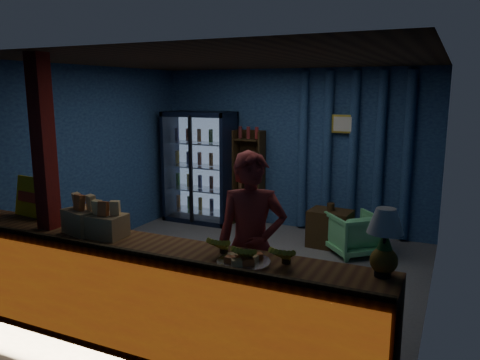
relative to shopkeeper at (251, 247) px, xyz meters
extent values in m
plane|color=#515154|center=(-0.85, 1.37, -0.87)|extent=(4.60, 4.60, 0.00)
plane|color=navy|center=(-0.85, 3.57, 0.43)|extent=(4.60, 0.00, 4.60)
plane|color=navy|center=(-0.85, -0.83, 0.43)|extent=(4.60, 0.00, 4.60)
plane|color=navy|center=(-3.15, 1.37, 0.43)|extent=(0.00, 4.40, 4.40)
plane|color=navy|center=(1.45, 1.37, 0.43)|extent=(0.00, 4.40, 4.40)
plane|color=#472D19|center=(-0.85, 1.37, 1.73)|extent=(4.60, 4.60, 0.00)
cube|color=brown|center=(-0.85, -0.53, -0.39)|extent=(4.40, 0.55, 0.95)
cube|color=red|center=(-0.85, -0.82, -0.39)|extent=(4.35, 0.02, 0.81)
cube|color=#342410|center=(-0.85, -0.80, 0.10)|extent=(4.40, 0.04, 0.04)
cube|color=maroon|center=(-1.90, -0.53, 0.43)|extent=(0.16, 0.16, 2.60)
cube|color=black|center=(-2.40, 3.49, 0.08)|extent=(1.20, 0.06, 1.90)
cube|color=black|center=(-2.97, 3.22, 0.08)|extent=(0.06, 0.60, 1.90)
cube|color=black|center=(-1.83, 3.22, 0.08)|extent=(0.06, 0.60, 1.90)
cube|color=black|center=(-2.40, 3.22, 0.99)|extent=(1.20, 0.60, 0.08)
cube|color=black|center=(-2.40, 3.22, -0.83)|extent=(1.20, 0.60, 0.08)
cube|color=#99B2D8|center=(-2.40, 3.44, 0.08)|extent=(1.08, 0.02, 1.74)
cube|color=white|center=(-2.40, 2.94, 0.08)|extent=(1.12, 0.02, 1.78)
cube|color=black|center=(-2.40, 2.92, 0.08)|extent=(0.05, 0.05, 1.80)
cube|color=silver|center=(-2.40, 3.22, -0.70)|extent=(1.08, 0.48, 0.02)
cylinder|color=#AF5D19|center=(-2.85, 3.22, -0.57)|extent=(0.07, 0.07, 0.22)
cylinder|color=#2B6F1B|center=(-2.63, 3.22, -0.57)|extent=(0.07, 0.07, 0.22)
cylinder|color=#A78219|center=(-2.40, 3.22, -0.57)|extent=(0.07, 0.07, 0.22)
cylinder|color=#18164F|center=(-2.18, 3.22, -0.57)|extent=(0.07, 0.07, 0.22)
cylinder|color=maroon|center=(-1.95, 3.22, -0.57)|extent=(0.07, 0.07, 0.22)
cube|color=silver|center=(-2.40, 3.22, -0.30)|extent=(1.08, 0.48, 0.02)
cylinder|color=#2B6F1B|center=(-2.85, 3.22, -0.17)|extent=(0.07, 0.07, 0.22)
cylinder|color=#A78219|center=(-2.63, 3.22, -0.17)|extent=(0.07, 0.07, 0.22)
cylinder|color=#18164F|center=(-2.40, 3.22, -0.17)|extent=(0.07, 0.07, 0.22)
cylinder|color=maroon|center=(-2.18, 3.22, -0.17)|extent=(0.07, 0.07, 0.22)
cylinder|color=#AF5D19|center=(-1.95, 3.22, -0.17)|extent=(0.07, 0.07, 0.22)
cube|color=silver|center=(-2.40, 3.22, 0.10)|extent=(1.08, 0.48, 0.02)
cylinder|color=#A78219|center=(-2.85, 3.22, 0.23)|extent=(0.07, 0.07, 0.22)
cylinder|color=#18164F|center=(-2.63, 3.22, 0.23)|extent=(0.07, 0.07, 0.22)
cylinder|color=maroon|center=(-2.40, 3.22, 0.23)|extent=(0.07, 0.07, 0.22)
cylinder|color=#AF5D19|center=(-2.18, 3.22, 0.23)|extent=(0.07, 0.07, 0.22)
cylinder|color=#2B6F1B|center=(-1.95, 3.22, 0.23)|extent=(0.07, 0.07, 0.22)
cube|color=silver|center=(-2.40, 3.22, 0.50)|extent=(1.08, 0.48, 0.02)
cylinder|color=#18164F|center=(-2.85, 3.22, 0.63)|extent=(0.07, 0.07, 0.22)
cylinder|color=maroon|center=(-2.63, 3.22, 0.63)|extent=(0.07, 0.07, 0.22)
cylinder|color=#AF5D19|center=(-2.40, 3.22, 0.63)|extent=(0.07, 0.07, 0.22)
cylinder|color=#2B6F1B|center=(-2.18, 3.22, 0.63)|extent=(0.07, 0.07, 0.22)
cylinder|color=#A78219|center=(-1.95, 3.22, 0.63)|extent=(0.07, 0.07, 0.22)
cube|color=#342410|center=(-1.55, 3.52, -0.07)|extent=(0.50, 0.02, 1.60)
cube|color=#342410|center=(-1.79, 3.39, -0.07)|extent=(0.03, 0.28, 1.60)
cube|color=#342410|center=(-1.32, 3.39, -0.07)|extent=(0.03, 0.28, 1.60)
cube|color=#342410|center=(-1.55, 3.39, -0.77)|extent=(0.46, 0.26, 0.02)
cube|color=#342410|center=(-1.55, 3.39, -0.32)|extent=(0.46, 0.26, 0.02)
cube|color=#342410|center=(-1.55, 3.39, 0.13)|extent=(0.46, 0.26, 0.02)
cube|color=#342410|center=(-1.55, 3.39, 0.58)|extent=(0.46, 0.26, 0.02)
cylinder|color=navy|center=(-0.65, 3.51, 0.43)|extent=(0.14, 0.14, 2.50)
cylinder|color=navy|center=(-0.25, 3.51, 0.43)|extent=(0.14, 0.14, 2.50)
cylinder|color=navy|center=(0.15, 3.51, 0.43)|extent=(0.14, 0.14, 2.50)
cylinder|color=navy|center=(0.55, 3.51, 0.43)|extent=(0.14, 0.14, 2.50)
cylinder|color=navy|center=(0.95, 3.51, 0.43)|extent=(0.14, 0.14, 2.50)
cube|color=yellow|center=(0.00, 3.47, 0.88)|extent=(0.36, 0.03, 0.28)
cube|color=silver|center=(0.00, 3.45, 0.88)|extent=(0.30, 0.01, 0.22)
imported|color=maroon|center=(0.00, 0.00, 0.00)|extent=(0.75, 0.64, 1.74)
imported|color=#62C57A|center=(0.39, 2.64, -0.58)|extent=(0.90, 0.90, 0.59)
cube|color=#342410|center=(0.01, 2.82, -0.60)|extent=(0.63, 0.48, 0.54)
cylinder|color=#342410|center=(0.01, 2.82, -0.27)|extent=(0.11, 0.11, 0.11)
cube|color=#DAC20B|center=(-2.36, -0.31, 0.29)|extent=(0.53, 0.16, 0.42)
cube|color=#B8250C|center=(-2.36, -0.33, 0.29)|extent=(0.44, 0.08, 0.11)
cube|color=tan|center=(-1.48, -0.50, 0.19)|extent=(0.41, 0.37, 0.22)
cube|color=gold|center=(-1.57, -0.47, 0.38)|extent=(0.11, 0.08, 0.14)
cube|color=orange|center=(-1.48, -0.50, 0.38)|extent=(0.11, 0.08, 0.14)
cube|color=gold|center=(-1.40, -0.52, 0.38)|extent=(0.11, 0.08, 0.14)
cube|color=tan|center=(-1.20, -0.51, 0.18)|extent=(0.33, 0.27, 0.21)
cube|color=gold|center=(-1.28, -0.51, 0.35)|extent=(0.09, 0.06, 0.13)
cube|color=orange|center=(-1.20, -0.51, 0.35)|extent=(0.09, 0.06, 0.13)
cube|color=gold|center=(-1.12, -0.51, 0.35)|extent=(0.09, 0.06, 0.13)
cylinder|color=silver|center=(0.19, -0.59, 0.09)|extent=(0.42, 0.42, 0.02)
cube|color=gold|center=(0.28, -0.59, 0.13)|extent=(0.09, 0.06, 0.05)
cube|color=orange|center=(0.25, -0.53, 0.13)|extent=(0.11, 0.11, 0.05)
cube|color=gold|center=(0.19, -0.50, 0.13)|extent=(0.06, 0.09, 0.05)
cube|color=orange|center=(0.13, -0.53, 0.13)|extent=(0.11, 0.11, 0.05)
cube|color=gold|center=(0.11, -0.59, 0.13)|extent=(0.09, 0.06, 0.05)
cube|color=orange|center=(0.13, -0.64, 0.13)|extent=(0.11, 0.11, 0.05)
cube|color=gold|center=(0.19, -0.67, 0.13)|extent=(0.06, 0.09, 0.05)
cube|color=orange|center=(0.25, -0.64, 0.13)|extent=(0.11, 0.11, 0.05)
cylinder|color=black|center=(1.20, -0.39, 0.10)|extent=(0.12, 0.12, 0.04)
cylinder|color=black|center=(1.20, -0.39, 0.28)|extent=(0.02, 0.02, 0.35)
cone|color=white|center=(1.20, -0.39, 0.49)|extent=(0.26, 0.26, 0.18)
sphere|color=brown|center=(1.20, -0.37, 0.19)|extent=(0.20, 0.20, 0.20)
cone|color=#205D1F|center=(1.20, -0.37, 0.35)|extent=(0.11, 0.11, 0.15)
camera|label=1|loc=(1.62, -3.68, 1.39)|focal=35.00mm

